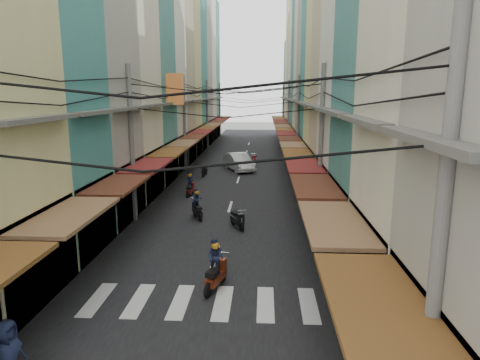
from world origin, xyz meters
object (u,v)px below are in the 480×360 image
(bicycle, at_px, (368,255))
(market_umbrella, at_px, (363,197))
(white_car, at_px, (239,170))
(traffic_sign, at_px, (363,205))

(bicycle, relative_size, market_umbrella, 0.63)
(white_car, xyz_separation_m, bicycle, (6.70, -19.70, 0.00))
(white_car, height_order, traffic_sign, traffic_sign)
(white_car, relative_size, bicycle, 3.14)
(white_car, distance_m, bicycle, 20.81)
(market_umbrella, distance_m, traffic_sign, 1.41)
(market_umbrella, bearing_deg, bicycle, -67.17)
(white_car, xyz_separation_m, traffic_sign, (6.15, -20.53, 2.39))
(traffic_sign, bearing_deg, white_car, 106.67)
(bicycle, bearing_deg, white_car, -2.39)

